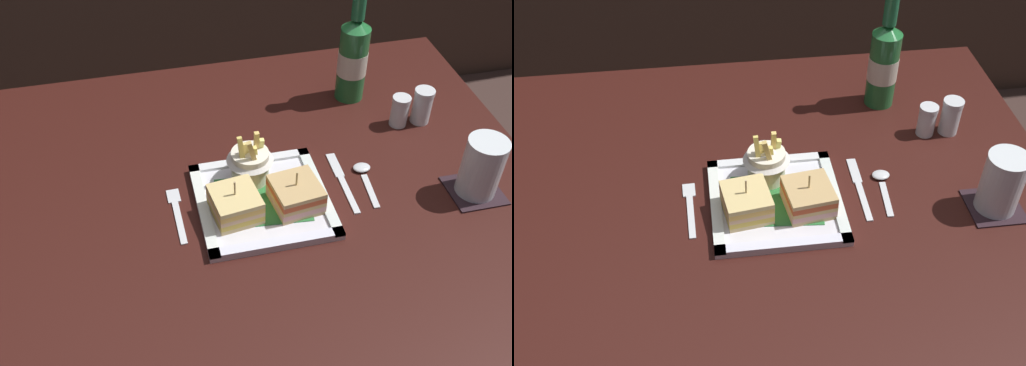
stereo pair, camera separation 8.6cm
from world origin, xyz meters
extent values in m
cube|color=#34130F|center=(0.00, 0.00, 0.73)|extent=(1.16, 0.94, 0.04)
cylinder|color=#331414|center=(-0.49, 0.39, 0.35)|extent=(0.09, 0.09, 0.71)
cylinder|color=#34220D|center=(0.49, 0.39, 0.35)|extent=(0.09, 0.09, 0.71)
cube|color=silver|center=(0.02, -0.03, 0.76)|extent=(0.24, 0.24, 0.01)
cube|color=#2A7134|center=(0.02, -0.03, 0.76)|extent=(0.18, 0.15, 0.00)
cube|color=white|center=(0.02, -0.14, 0.76)|extent=(0.24, 0.02, 0.01)
cube|color=white|center=(0.02, 0.08, 0.76)|extent=(0.24, 0.02, 0.01)
cube|color=white|center=(-0.09, -0.03, 0.76)|extent=(0.02, 0.24, 0.01)
cube|color=silver|center=(0.13, -0.03, 0.76)|extent=(0.02, 0.24, 0.01)
cube|color=#DCBB7D|center=(-0.04, -0.06, 0.77)|extent=(0.09, 0.10, 0.01)
cube|color=gold|center=(-0.04, -0.06, 0.78)|extent=(0.09, 0.10, 0.01)
cube|color=#E0B084|center=(-0.04, -0.06, 0.79)|extent=(0.09, 0.10, 0.01)
cube|color=#ECB854|center=(-0.04, -0.06, 0.80)|extent=(0.09, 0.10, 0.01)
cube|color=#E1C47C|center=(-0.04, -0.06, 0.81)|extent=(0.09, 0.10, 0.01)
cylinder|color=tan|center=(-0.04, -0.06, 0.80)|extent=(0.00, 0.00, 0.08)
cube|color=tan|center=(0.07, -0.06, 0.76)|extent=(0.09, 0.10, 0.01)
cube|color=#D6958D|center=(0.07, -0.06, 0.78)|extent=(0.09, 0.10, 0.01)
cube|color=tan|center=(0.07, -0.06, 0.79)|extent=(0.09, 0.10, 0.01)
cube|color=#C34E2A|center=(0.07, -0.06, 0.80)|extent=(0.09, 0.10, 0.01)
cube|color=tan|center=(0.07, -0.06, 0.81)|extent=(0.09, 0.10, 0.01)
cylinder|color=tan|center=(0.07, -0.06, 0.80)|extent=(0.00, 0.00, 0.08)
cylinder|color=silver|center=(0.01, 0.03, 0.79)|extent=(0.07, 0.07, 0.07)
cone|color=silver|center=(0.01, 0.03, 0.82)|extent=(0.09, 0.09, 0.03)
cube|color=#EBC167|center=(0.01, 0.01, 0.83)|extent=(0.03, 0.01, 0.07)
cube|color=#EADF75|center=(0.03, 0.04, 0.82)|extent=(0.01, 0.02, 0.05)
cube|color=#F3D463|center=(-0.01, 0.02, 0.83)|extent=(0.01, 0.02, 0.07)
cube|color=#E5D56B|center=(0.02, 0.02, 0.82)|extent=(0.01, 0.02, 0.05)
cube|color=#E4CF66|center=(0.01, 0.02, 0.82)|extent=(0.02, 0.01, 0.05)
cube|color=#F0C563|center=(0.02, 0.04, 0.83)|extent=(0.01, 0.01, 0.07)
cube|color=#E9D07E|center=(0.00, 0.02, 0.82)|extent=(0.01, 0.02, 0.05)
cylinder|color=#246832|center=(0.29, 0.26, 0.84)|extent=(0.06, 0.06, 0.17)
cone|color=#226D34|center=(0.29, 0.26, 0.93)|extent=(0.06, 0.06, 0.02)
cylinder|color=#1E683E|center=(0.29, 0.26, 0.98)|extent=(0.03, 0.03, 0.07)
cylinder|color=beige|center=(0.29, 0.26, 0.84)|extent=(0.07, 0.07, 0.05)
cube|color=black|center=(0.42, -0.09, 0.75)|extent=(0.10, 0.10, 0.00)
cylinder|color=silver|center=(0.42, -0.09, 0.81)|extent=(0.08, 0.08, 0.12)
cylinder|color=silver|center=(0.42, -0.09, 0.79)|extent=(0.07, 0.07, 0.08)
cube|color=silver|center=(-0.14, -0.05, 0.75)|extent=(0.01, 0.11, 0.00)
cube|color=silver|center=(-0.14, 0.02, 0.75)|extent=(0.02, 0.04, 0.00)
cube|color=silver|center=(0.18, -0.05, 0.75)|extent=(0.01, 0.10, 0.00)
cube|color=silver|center=(0.18, 0.04, 0.75)|extent=(0.02, 0.07, 0.00)
cube|color=silver|center=(0.23, -0.05, 0.75)|extent=(0.02, 0.09, 0.00)
ellipsoid|color=silver|center=(0.23, 0.02, 0.76)|extent=(0.04, 0.03, 0.01)
cylinder|color=silver|center=(0.36, 0.14, 0.78)|extent=(0.04, 0.04, 0.06)
cylinder|color=white|center=(0.36, 0.14, 0.77)|extent=(0.03, 0.03, 0.03)
cylinder|color=silver|center=(0.36, 0.14, 0.82)|extent=(0.04, 0.04, 0.01)
cylinder|color=silver|center=(0.41, 0.14, 0.79)|extent=(0.04, 0.04, 0.07)
cylinder|color=#343721|center=(0.41, 0.14, 0.77)|extent=(0.04, 0.04, 0.04)
cylinder|color=silver|center=(0.41, 0.14, 0.83)|extent=(0.04, 0.04, 0.01)
camera|label=1|loc=(-0.18, -0.84, 1.58)|focal=43.71mm
camera|label=2|loc=(-0.10, -0.86, 1.58)|focal=43.71mm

